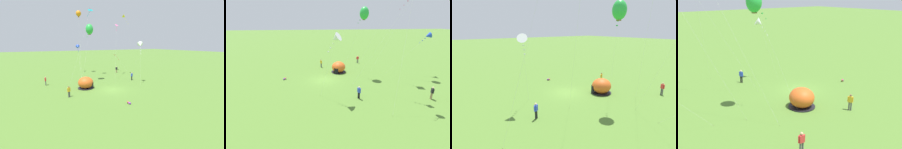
# 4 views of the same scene
# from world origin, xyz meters

# --- Properties ---
(ground_plane) EXTENTS (300.00, 300.00, 0.00)m
(ground_plane) POSITION_xyz_m (0.00, 0.00, 0.00)
(ground_plane) COLOR #517A2D
(popup_tent) EXTENTS (2.81, 2.81, 2.10)m
(popup_tent) POSITION_xyz_m (-3.76, 3.00, 1.00)
(popup_tent) COLOR #D8591E
(popup_tent) RESTS_ON ground
(toddler_crawling) EXTENTS (0.43, 0.53, 0.32)m
(toddler_crawling) POSITION_xyz_m (-1.00, -6.65, 0.18)
(toddler_crawling) COLOR purple
(toddler_crawling) RESTS_ON ground
(person_near_tent) EXTENTS (0.57, 0.33, 1.72)m
(person_near_tent) POSITION_xyz_m (8.41, 13.32, 0.96)
(person_near_tent) COLOR #8C7251
(person_near_tent) RESTS_ON ground
(person_with_toddler) EXTENTS (0.31, 0.58, 1.72)m
(person_with_toddler) POSITION_xyz_m (-9.96, 8.41, 0.96)
(person_with_toddler) COLOR #4C4C51
(person_with_toddler) RESTS_ON ground
(person_center_field) EXTENTS (0.53, 0.39, 1.72)m
(person_center_field) POSITION_xyz_m (-7.42, -0.27, 0.96)
(person_center_field) COLOR #4C4C51
(person_center_field) RESTS_ON ground
(person_far_back) EXTENTS (0.52, 0.40, 1.72)m
(person_far_back) POSITION_xyz_m (7.06, 4.16, 0.96)
(person_far_back) COLOR black
(person_far_back) RESTS_ON ground
(kite_green) EXTENTS (3.67, 3.62, 11.62)m
(kite_green) POSITION_xyz_m (-1.40, 6.85, 10.62)
(kite_green) COLOR silver
(kite_green) RESTS_ON ground
(kite_red) EXTENTS (2.73, 4.00, 5.04)m
(kite_red) POSITION_xyz_m (9.84, 16.51, 4.44)
(kite_red) COLOR silver
(kite_red) RESTS_ON ground
(kite_white) EXTENTS (2.00, 2.84, 8.32)m
(kite_white) POSITION_xyz_m (6.80, 1.26, 7.65)
(kite_white) COLOR silver
(kite_white) RESTS_ON ground
(kite_teal) EXTENTS (6.82, 4.90, 15.57)m
(kite_teal) POSITION_xyz_m (0.43, 11.43, 14.74)
(kite_teal) COLOR silver
(kite_teal) RESTS_ON ground
(kite_blue) EXTENTS (1.83, 7.13, 7.65)m
(kite_blue) POSITION_xyz_m (-0.74, 18.32, 7.02)
(kite_blue) COLOR silver
(kite_blue) RESTS_ON ground
(kite_orange) EXTENTS (2.44, 7.20, 15.68)m
(kite_orange) POSITION_xyz_m (-0.96, 15.52, 14.99)
(kite_orange) COLOR silver
(kite_orange) RESTS_ON ground
(kite_yellow) EXTENTS (3.95, 3.01, 14.52)m
(kite_yellow) POSITION_xyz_m (7.96, 9.10, 13.99)
(kite_yellow) COLOR silver
(kite_yellow) RESTS_ON ground
(kite_pink) EXTENTS (3.96, 6.08, 12.37)m
(kite_pink) POSITION_xyz_m (6.21, 9.56, 11.49)
(kite_pink) COLOR silver
(kite_pink) RESTS_ON ground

